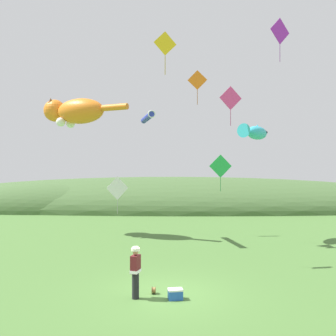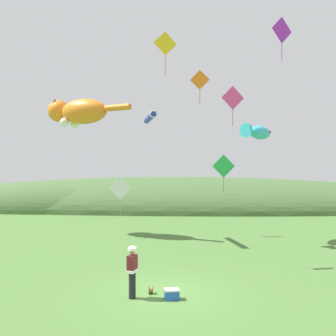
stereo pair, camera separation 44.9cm
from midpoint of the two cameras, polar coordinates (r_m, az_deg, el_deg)
ground_plane at (r=13.91m, az=0.16°, el=-18.67°), size 120.00×120.00×0.00m
distant_hill_ridge at (r=41.44m, az=-0.31°, el=-6.05°), size 63.48×15.37×6.77m
festival_attendant at (r=13.27m, az=-4.48°, el=-15.30°), size 0.37×0.48×1.77m
kite_spool at (r=13.92m, az=-1.67°, el=-18.10°), size 0.13×0.26×0.26m
picnic_cooler at (r=13.36m, az=1.61°, el=-18.66°), size 0.54×0.41×0.36m
kite_giant_cat at (r=25.81m, az=-13.01°, el=8.30°), size 6.06×3.18×1.96m
kite_fish_windsock at (r=23.43m, az=14.03°, el=5.33°), size 2.47×3.02×0.95m
kite_tube_streamer at (r=22.98m, az=-2.21°, el=7.69°), size 1.12×3.22×0.44m
kite_diamond_white at (r=24.34m, az=-6.74°, el=-3.07°), size 1.30×0.81×2.42m
kite_diamond_green at (r=24.75m, az=8.99°, el=0.26°), size 1.51×0.27×2.43m
kite_diamond_pink at (r=22.01m, az=10.43°, el=10.44°), size 1.33×0.39×2.27m
kite_diamond_violet at (r=21.18m, az=17.57°, el=19.37°), size 1.18×0.73×2.27m
kite_diamond_gold at (r=18.34m, az=0.32°, el=18.40°), size 1.06×0.42×2.03m
kite_diamond_orange at (r=23.41m, az=5.43°, el=13.19°), size 1.20×0.13×2.10m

